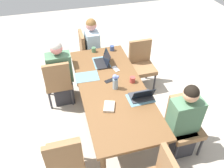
{
  "coord_description": "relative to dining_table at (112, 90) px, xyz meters",
  "views": [
    {
      "loc": [
        -2.51,
        0.69,
        2.92
      ],
      "look_at": [
        0.0,
        0.0,
        0.78
      ],
      "focal_mm": 37.02,
      "sensor_mm": 36.0,
      "label": 1
    }
  ],
  "objects": [
    {
      "name": "ground_plane",
      "position": [
        0.0,
        0.0,
        -0.66
      ],
      "size": [
        10.0,
        10.0,
        0.0
      ],
      "primitive_type": "plane",
      "color": "#B2A899"
    },
    {
      "name": "dining_table",
      "position": [
        0.0,
        0.0,
        0.0
      ],
      "size": [
        2.24,
        0.95,
        0.73
      ],
      "color": "brown",
      "rests_on": "ground_plane"
    },
    {
      "name": "chair_near_left_near",
      "position": [
        -0.7,
        -0.83,
        -0.16
      ],
      "size": [
        0.44,
        0.44,
        0.9
      ],
      "color": "olive",
      "rests_on": "ground_plane"
    },
    {
      "name": "person_near_left_near",
      "position": [
        -0.78,
        -0.77,
        -0.13
      ],
      "size": [
        0.36,
        0.4,
        1.19
      ],
      "color": "#2D2D33",
      "rests_on": "ground_plane"
    },
    {
      "name": "chair_head_right_left_mid",
      "position": [
        1.46,
        0.09,
        -0.16
      ],
      "size": [
        0.44,
        0.44,
        0.9
      ],
      "color": "olive",
      "rests_on": "ground_plane"
    },
    {
      "name": "person_head_right_left_mid",
      "position": [
        1.4,
        0.01,
        -0.13
      ],
      "size": [
        0.4,
        0.36,
        1.19
      ],
      "color": "#2D2D33",
      "rests_on": "ground_plane"
    },
    {
      "name": "chair_far_left_far",
      "position": [
        0.66,
        0.76,
        -0.16
      ],
      "size": [
        0.44,
        0.44,
        0.9
      ],
      "color": "olive",
      "rests_on": "ground_plane"
    },
    {
      "name": "person_far_left_far",
      "position": [
        0.74,
        0.7,
        -0.13
      ],
      "size": [
        0.36,
        0.4,
        1.19
      ],
      "color": "#2D2D33",
      "rests_on": "ground_plane"
    },
    {
      "name": "chair_near_right_mid",
      "position": [
        0.8,
        -0.79,
        -0.16
      ],
      "size": [
        0.44,
        0.44,
        0.9
      ],
      "color": "olive",
      "rests_on": "ground_plane"
    },
    {
      "name": "chair_far_right_far",
      "position": [
        -0.84,
        0.82,
        -0.16
      ],
      "size": [
        0.44,
        0.44,
        0.9
      ],
      "color": "olive",
      "rests_on": "ground_plane"
    },
    {
      "name": "flower_vase",
      "position": [
        -0.05,
        -0.04,
        0.2
      ],
      "size": [
        0.08,
        0.09,
        0.25
      ],
      "color": "#8EA8B7",
      "rests_on": "dining_table"
    },
    {
      "name": "placemat_near_left_near",
      "position": [
        -0.35,
        -0.31,
        0.07
      ],
      "size": [
        0.27,
        0.37,
        0.0
      ],
      "primitive_type": "cube",
      "rotation": [
        0.0,
        0.0,
        1.6
      ],
      "color": "slate",
      "rests_on": "dining_table"
    },
    {
      "name": "placemat_head_right_left_mid",
      "position": [
        0.66,
        0.01,
        0.07
      ],
      "size": [
        0.37,
        0.27,
        0.0
      ],
      "primitive_type": "cube",
      "rotation": [
        0.0,
        0.0,
        3.12
      ],
      "color": "slate",
      "rests_on": "dining_table"
    },
    {
      "name": "placemat_far_left_far",
      "position": [
        0.33,
        0.31,
        0.07
      ],
      "size": [
        0.27,
        0.37,
        0.0
      ],
      "primitive_type": "cube",
      "rotation": [
        0.0,
        0.0,
        -1.61
      ],
      "color": "slate",
      "rests_on": "dining_table"
    },
    {
      "name": "laptop_head_right_left_mid",
      "position": [
        0.61,
        -0.02,
        0.11
      ],
      "size": [
        0.32,
        0.22,
        0.21
      ],
      "color": "black",
      "rests_on": "dining_table"
    },
    {
      "name": "laptop_near_left_near",
      "position": [
        -0.35,
        -0.33,
        0.11
      ],
      "size": [
        0.22,
        0.32,
        0.2
      ],
      "color": "#38383D",
      "rests_on": "dining_table"
    },
    {
      "name": "coffee_mug_near_left",
      "position": [
        0.99,
        -0.27,
        0.12
      ],
      "size": [
        0.08,
        0.08,
        0.09
      ],
      "primitive_type": "cylinder",
      "color": "#33477A",
      "rests_on": "dining_table"
    },
    {
      "name": "coffee_mug_near_right",
      "position": [
        0.03,
        -0.33,
        0.12
      ],
      "size": [
        0.08,
        0.08,
        0.09
      ],
      "primitive_type": "cylinder",
      "color": "#AD3D38",
      "rests_on": "dining_table"
    },
    {
      "name": "coffee_mug_centre_left",
      "position": [
        1.03,
        0.06,
        0.11
      ],
      "size": [
        0.08,
        0.08,
        0.09
      ],
      "primitive_type": "cylinder",
      "color": "#47704C",
      "rests_on": "dining_table"
    },
    {
      "name": "book_red_cover",
      "position": [
        -0.4,
        0.15,
        0.09
      ],
      "size": [
        0.24,
        0.2,
        0.03
      ],
      "primitive_type": "cube",
      "rotation": [
        0.0,
        0.0,
        -0.34
      ],
      "color": "#B2A38E",
      "rests_on": "dining_table"
    },
    {
      "name": "phone_black",
      "position": [
        0.14,
        0.0,
        0.07
      ],
      "size": [
        0.11,
        0.16,
        0.01
      ],
      "primitive_type": "cube",
      "rotation": [
        0.0,
        0.0,
        1.86
      ],
      "color": "black",
      "rests_on": "dining_table"
    },
    {
      "name": "phone_silver",
      "position": [
        0.41,
        -0.18,
        0.07
      ],
      "size": [
        0.16,
        0.1,
        0.01
      ],
      "primitive_type": "cube",
      "rotation": [
        0.0,
        0.0,
        0.21
      ],
      "color": "silver",
      "rests_on": "dining_table"
    }
  ]
}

